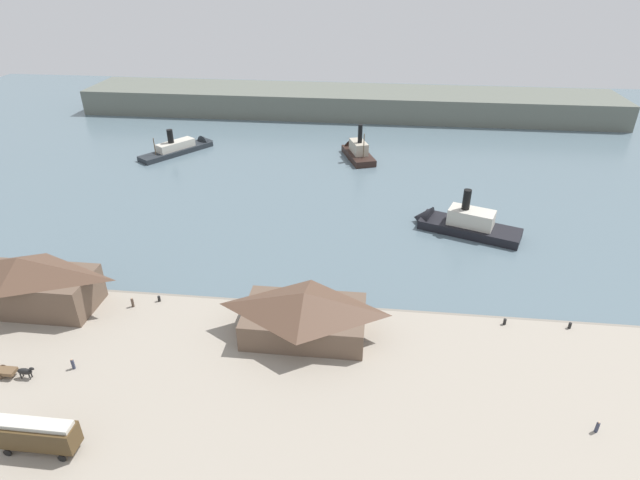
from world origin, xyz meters
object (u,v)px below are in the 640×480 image
ferry_shed_west_terminal (304,313)px  pedestrian_near_west_shed (132,302)px  ferry_shed_customs_shed (25,282)px  ferry_departing_north (357,151)px  horse_cart (13,371)px  ferry_outer_harbor (184,147)px  ferry_mid_harbor (458,223)px  mooring_post_center_west (505,322)px  pedestrian_walking_east (597,427)px  mooring_post_west (159,299)px  pedestrian_walking_west (73,364)px  mooring_post_east (570,325)px  street_tram (36,434)px

ferry_shed_west_terminal → pedestrian_near_west_shed: 27.49m
ferry_shed_customs_shed → pedestrian_near_west_shed: (15.53, 1.62, -3.65)m
ferry_shed_west_terminal → ferry_departing_north: size_ratio=1.04×
horse_cart → ferry_outer_harbor: size_ratio=0.25×
ferry_departing_north → ferry_outer_harbor: ferry_departing_north is taller
pedestrian_near_west_shed → ferry_mid_harbor: 62.75m
ferry_departing_north → ferry_mid_harbor: bearing=-61.2°
mooring_post_center_west → ferry_mid_harbor: size_ratio=0.04×
ferry_shed_west_terminal → ferry_departing_north: bearing=87.4°
pedestrian_walking_east → mooring_post_west: size_ratio=1.76×
horse_cart → ferry_outer_harbor: (-9.14, 89.42, -0.89)m
pedestrian_walking_west → ferry_outer_harbor: ferry_outer_harbor is taller
pedestrian_near_west_shed → ferry_outer_harbor: (-17.78, 73.26, -0.72)m
pedestrian_walking_east → mooring_post_center_west: (-6.51, 18.81, -0.27)m
horse_cart → mooring_post_west: bearing=56.0°
ferry_mid_harbor → horse_cart: bearing=-141.2°
horse_cart → mooring_post_east: 76.22m
ferry_shed_west_terminal → street_tram: (-25.96, -23.06, -1.03)m
pedestrian_walking_west → pedestrian_walking_east: 64.60m
pedestrian_walking_west → mooring_post_west: pedestrian_walking_west is taller
mooring_post_east → ferry_outer_harbor: size_ratio=0.04×
ferry_shed_customs_shed → mooring_post_center_west: ferry_shed_customs_shed is taller
pedestrian_walking_west → pedestrian_walking_east: (64.54, -2.91, -0.03)m
ferry_shed_customs_shed → mooring_post_west: bearing=10.2°
horse_cart → mooring_post_west: 21.68m
mooring_post_center_west → pedestrian_walking_east: bearing=-70.9°
pedestrian_walking_west → ferry_departing_north: size_ratio=0.10×
ferry_shed_customs_shed → pedestrian_walking_west: ferry_shed_customs_shed is taller
ferry_departing_north → ferry_outer_harbor: size_ratio=0.77×
pedestrian_walking_west → pedestrian_near_west_shed: pedestrian_near_west_shed is taller
mooring_post_center_west → ferry_departing_north: ferry_departing_north is taller
ferry_shed_west_terminal → pedestrian_walking_east: size_ratio=10.94×
ferry_shed_customs_shed → ferry_departing_north: bearing=58.6°
pedestrian_walking_west → pedestrian_near_west_shed: (1.91, 13.87, 0.01)m
ferry_shed_customs_shed → mooring_post_center_west: size_ratio=23.14×
pedestrian_walking_west → ferry_departing_north: (32.61, 88.11, -0.31)m
pedestrian_walking_west → mooring_post_west: bearing=71.0°
ferry_shed_customs_shed → horse_cart: size_ratio=3.80×
ferry_shed_west_terminal → mooring_post_center_west: (28.93, 5.13, -3.03)m
mooring_post_center_west → pedestrian_near_west_shed: bearing=-177.9°
horse_cart → ferry_outer_harbor: 89.89m
pedestrian_near_west_shed → mooring_post_west: (3.48, 1.82, -0.31)m
ferry_outer_harbor → mooring_post_east: bearing=-40.5°
ferry_departing_north → ferry_mid_harbor: 46.47m
pedestrian_walking_east → horse_cart: bearing=179.5°
pedestrian_walking_west → mooring_post_west: (5.39, 15.69, -0.30)m
ferry_outer_harbor → ferry_mid_harbor: 81.24m
street_tram → pedestrian_walking_west: size_ratio=5.41×
pedestrian_walking_west → ferry_mid_harbor: (54.97, 47.37, -0.28)m
ferry_shed_customs_shed → pedestrian_walking_west: bearing=-42.0°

